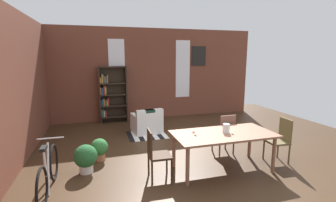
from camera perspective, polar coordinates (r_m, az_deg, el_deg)
ground_plane at (r=5.40m, az=6.03°, el=-14.26°), size 10.63×10.63×0.00m
back_wall_brick at (r=8.90m, az=-4.08°, el=6.35°), size 7.92×0.12×3.25m
window_pane_0 at (r=8.64m, az=-11.92°, el=7.12°), size 0.55×0.02×2.11m
window_pane_1 at (r=9.16m, az=3.48°, el=7.49°), size 0.55×0.02×2.11m
dining_table at (r=4.96m, az=12.88°, el=-8.24°), size 2.00×0.98×0.77m
vase_on_table at (r=4.93m, az=13.54°, el=-6.29°), size 0.14×0.14×0.18m
tealight_candle_0 at (r=4.85m, az=6.06°, el=-7.21°), size 0.04×0.04×0.04m
tealight_candle_1 at (r=4.89m, az=14.94°, el=-7.45°), size 0.04×0.04×0.03m
tealight_candle_2 at (r=4.69m, az=6.47°, el=-7.92°), size 0.04×0.04×0.03m
dining_chair_head_left at (r=4.54m, az=-2.89°, el=-12.11°), size 0.41×0.41×0.95m
dining_chair_head_right at (r=5.78m, az=24.91°, el=-8.07°), size 0.43×0.43×0.95m
dining_chair_far_right at (r=5.81m, az=13.25°, el=-7.26°), size 0.40×0.40×0.95m
bookshelf_tall at (r=8.54m, az=-13.23°, el=1.58°), size 0.93×0.30×1.93m
armchair_white at (r=7.34m, az=-5.00°, el=-5.22°), size 0.89×0.89×0.75m
bicycle_second at (r=4.65m, az=-26.33°, el=-14.99°), size 0.44×1.64×0.88m
potted_plant_by_shelf at (r=5.59m, az=-15.85°, el=-10.71°), size 0.37×0.37×0.49m
potted_plant_corner at (r=5.11m, az=-18.84°, el=-12.47°), size 0.45×0.45×0.56m
striped_rug at (r=7.15m, az=-5.01°, el=-7.94°), size 1.10×0.97×0.01m
framed_picture at (r=9.38m, az=7.25°, el=10.47°), size 0.56×0.03×0.72m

